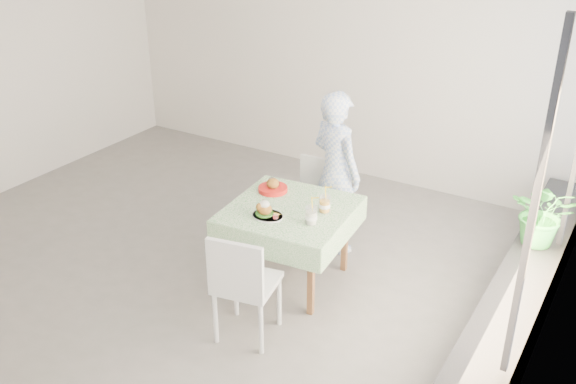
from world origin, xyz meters
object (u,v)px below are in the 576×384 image
Objects in this scene: chair_near at (247,304)px; juice_cup_orange at (325,205)px; chair_far at (312,219)px; potted_plant at (544,214)px; diner at (336,172)px; cafe_table at (290,236)px; main_dish at (266,212)px.

chair_near is 3.26× the size of juice_cup_orange.
potted_plant reaches higher than chair_far.
chair_near is at bearing -135.55° from potted_plant.
diner is (-0.06, 1.61, 0.51)m from chair_near.
juice_cup_orange is (0.23, -0.66, 0.01)m from diner.
cafe_table is 0.83m from diner.
diner is 1.88m from potted_plant.
cafe_table is 1.18× the size of chair_near.
potted_plant is (1.88, 0.17, -0.01)m from diner.
juice_cup_orange is 1.84m from potted_plant.
juice_cup_orange is at bearing 129.23° from diner.
diner is (0.05, 0.76, 0.34)m from cafe_table.
juice_cup_orange reaches higher than cafe_table.
cafe_table is 1.93× the size of potted_plant.
cafe_table is 3.85× the size of juice_cup_orange.
main_dish is 0.48× the size of potted_plant.
juice_cup_orange is at bearing 41.40° from main_dish.
chair_near is at bearing -79.95° from chair_far.
main_dish is at bearing 101.44° from diner.
potted_plant is (2.09, 0.25, 0.52)m from chair_far.
cafe_table is 0.87m from chair_near.
chair_far is 1.06m from main_dish.
potted_plant is (1.64, 0.84, -0.02)m from juice_cup_orange.
chair_far is 0.54× the size of diner.
juice_cup_orange is (0.45, -0.59, 0.54)m from chair_far.
cafe_table is 1.29× the size of chair_far.
potted_plant reaches higher than juice_cup_orange.
diner is (0.21, 0.07, 0.54)m from chair_far.
diner reaches higher than cafe_table.
potted_plant is (1.93, 0.93, 0.33)m from cafe_table.
chair_far is at bearing 38.61° from diner.
cafe_table is 0.46m from juice_cup_orange.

